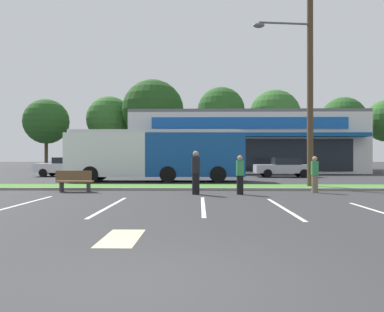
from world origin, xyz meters
name	(u,v)px	position (x,y,z in m)	size (l,w,h in m)	color
ground_plane	(169,288)	(0.00, 0.00, 0.00)	(240.00, 240.00, 0.00)	#2D2D30
grass_median	(192,187)	(0.00, 14.00, 0.06)	(56.00, 2.20, 0.12)	#427A2D
curb_lip	(192,189)	(0.00, 12.78, 0.06)	(56.00, 0.24, 0.12)	gray
parking_stripe_0	(22,204)	(-5.48, 7.64, 0.00)	(0.12, 4.80, 0.01)	silver
parking_stripe_1	(110,206)	(-2.47, 7.15, 0.00)	(0.12, 4.80, 0.01)	silver
parking_stripe_2	(203,206)	(0.47, 7.39, 0.00)	(0.12, 4.80, 0.01)	silver
parking_stripe_3	(283,208)	(2.90, 6.88, 0.00)	(0.12, 4.80, 0.01)	silver
lot_arrow	(121,238)	(-1.14, 2.66, 0.00)	(0.70, 1.60, 0.01)	beige
storefront_building	(242,143)	(5.00, 35.73, 3.05)	(22.83, 12.79, 6.10)	silver
tree_far_left	(46,122)	(-19.96, 43.96, 6.28)	(5.92, 5.92, 9.26)	#473323
tree_left	(109,119)	(-11.92, 45.45, 6.72)	(6.18, 6.18, 9.83)	#473323
tree_mid_left	(153,111)	(-5.81, 44.08, 7.70)	(8.13, 8.13, 11.77)	#473323
tree_mid	(221,111)	(3.11, 42.65, 7.44)	(6.06, 6.06, 10.49)	#473323
tree_mid_right	(275,115)	(10.22, 44.04, 7.02)	(6.67, 6.67, 10.37)	#473323
tree_right	(343,120)	(18.76, 43.11, 6.34)	(5.75, 5.75, 9.23)	#473323
utility_pole	(308,67)	(5.72, 14.01, 6.02)	(3.07, 2.40, 11.33)	#4C3826
city_bus	(156,154)	(-2.43, 19.11, 1.76)	(11.16, 2.86, 3.25)	#144793
bus_stop_bench	(75,180)	(-5.24, 12.00, 0.50)	(1.60, 0.45, 0.95)	brown
car_0	(66,167)	(-10.42, 25.16, 0.79)	(4.65, 2.01, 1.53)	silver
car_2	(284,167)	(6.96, 24.59, 0.76)	(4.44, 2.00, 1.50)	#B7B7BC
pedestrian_near_bench	(315,174)	(5.39, 11.82, 0.80)	(0.32, 0.32, 1.59)	#726651
pedestrian_by_pole	(240,175)	(2.04, 10.96, 0.82)	(0.33, 0.33, 1.63)	black
pedestrian_mid	(196,173)	(0.20, 10.94, 0.91)	(0.36, 0.36, 1.81)	black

